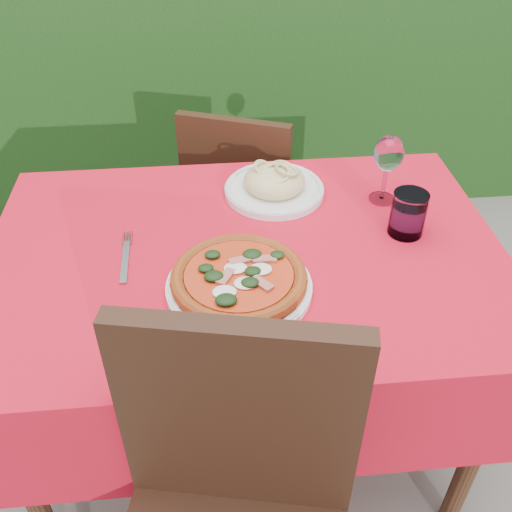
{
  "coord_description": "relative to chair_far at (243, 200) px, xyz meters",
  "views": [
    {
      "loc": [
        -0.08,
        -1.09,
        1.6
      ],
      "look_at": [
        0.02,
        -0.05,
        0.77
      ],
      "focal_mm": 40.0,
      "sensor_mm": 36.0,
      "label": 1
    }
  ],
  "objects": [
    {
      "name": "ground",
      "position": [
        -0.04,
        -0.64,
        -0.48
      ],
      "size": [
        60.0,
        60.0,
        0.0
      ],
      "primitive_type": "plane",
      "color": "#65615B",
      "rests_on": "ground"
    },
    {
      "name": "hedge",
      "position": [
        -0.04,
        0.91,
        0.44
      ],
      "size": [
        3.2,
        0.55,
        1.78
      ],
      "color": "black",
      "rests_on": "ground"
    },
    {
      "name": "dining_table",
      "position": [
        -0.04,
        -0.64,
        0.12
      ],
      "size": [
        1.26,
        0.86,
        0.75
      ],
      "color": "#4D2919",
      "rests_on": "ground"
    },
    {
      "name": "chair_far",
      "position": [
        0.0,
        0.0,
        0.0
      ],
      "size": [
        0.49,
        0.49,
        0.83
      ],
      "rotation": [
        0.0,
        0.0,
        2.77
      ],
      "color": "black",
      "rests_on": "ground"
    },
    {
      "name": "pizza_plate",
      "position": [
        -0.07,
        -0.78,
        0.3
      ],
      "size": [
        0.34,
        0.34,
        0.06
      ],
      "rotation": [
        0.0,
        0.0,
        -0.18
      ],
      "color": "white",
      "rests_on": "dining_table"
    },
    {
      "name": "pasta_plate",
      "position": [
        0.06,
        -0.39,
        0.3
      ],
      "size": [
        0.28,
        0.28,
        0.08
      ],
      "rotation": [
        0.0,
        0.0,
        0.01
      ],
      "color": "silver",
      "rests_on": "dining_table"
    },
    {
      "name": "water_glass",
      "position": [
        0.37,
        -0.61,
        0.32
      ],
      "size": [
        0.09,
        0.09,
        0.11
      ],
      "color": "silver",
      "rests_on": "dining_table"
    },
    {
      "name": "wine_glass",
      "position": [
        0.35,
        -0.45,
        0.41
      ],
      "size": [
        0.08,
        0.08,
        0.19
      ],
      "color": "white",
      "rests_on": "dining_table"
    },
    {
      "name": "fork",
      "position": [
        -0.33,
        -0.66,
        0.27
      ],
      "size": [
        0.03,
        0.21,
        0.01
      ],
      "primitive_type": "cube",
      "rotation": [
        0.0,
        0.0,
        0.02
      ],
      "color": "#B2B2B9",
      "rests_on": "dining_table"
    }
  ]
}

